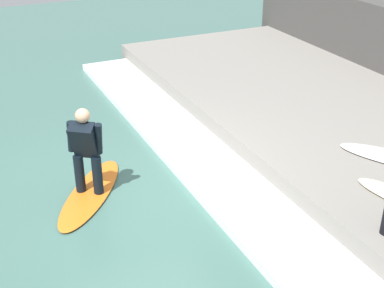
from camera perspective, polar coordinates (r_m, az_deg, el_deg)
The scene contains 5 objects.
ground_plane at distance 8.10m, azimuth -4.89°, elevation -5.46°, with size 28.00×28.00×0.00m, color #426B60.
concrete_ledge at distance 9.87m, azimuth 17.00°, elevation 1.03°, with size 4.40×12.69×0.41m, color gray.
wave_foam_crest at distance 8.48m, azimuth 2.63°, elevation -3.24°, with size 1.12×12.06×0.14m, color white.
surfboard_riding at distance 8.21m, azimuth -10.79°, elevation -5.15°, with size 1.66×1.99×0.06m.
surfer_riding at distance 7.83m, azimuth -11.27°, elevation -0.34°, with size 0.53×0.55×1.35m.
Camera 1 is at (-2.28, -6.45, 4.33)m, focal length 50.00 mm.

